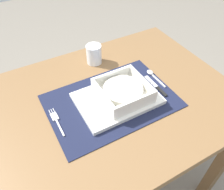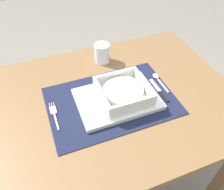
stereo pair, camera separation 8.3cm
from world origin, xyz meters
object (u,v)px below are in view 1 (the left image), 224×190
(dining_table, at_px, (110,117))
(porridge_bowl, at_px, (123,91))
(drinking_glass, at_px, (94,55))
(butter_knife, at_px, (157,87))
(fork, at_px, (56,120))
(bread_knife, at_px, (152,89))
(spoon, at_px, (152,74))

(dining_table, xyz_separation_m, porridge_bowl, (0.04, -0.02, 0.15))
(dining_table, distance_m, drinking_glass, 0.28)
(butter_knife, xyz_separation_m, drinking_glass, (-0.14, 0.27, 0.03))
(dining_table, bearing_deg, drinking_glass, 77.74)
(dining_table, relative_size, fork, 7.32)
(butter_knife, xyz_separation_m, bread_knife, (-0.02, 0.00, 0.00))
(spoon, height_order, drinking_glass, drinking_glass)
(dining_table, distance_m, fork, 0.24)
(dining_table, xyz_separation_m, butter_knife, (0.19, -0.04, 0.11))
(porridge_bowl, bearing_deg, butter_knife, -5.71)
(porridge_bowl, relative_size, spoon, 1.48)
(fork, height_order, spoon, spoon)
(dining_table, bearing_deg, porridge_bowl, -31.24)
(fork, relative_size, spoon, 1.12)
(spoon, distance_m, bread_knife, 0.09)
(porridge_bowl, relative_size, butter_knife, 1.33)
(bread_knife, xyz_separation_m, drinking_glass, (-0.12, 0.27, 0.03))
(dining_table, height_order, bread_knife, bread_knife)
(dining_table, height_order, butter_knife, butter_knife)
(drinking_glass, bearing_deg, porridge_bowl, -92.20)
(spoon, distance_m, drinking_glass, 0.26)
(spoon, xyz_separation_m, drinking_glass, (-0.17, 0.20, 0.03))
(butter_knife, bearing_deg, spoon, 72.51)
(dining_table, height_order, fork, fork)
(dining_table, height_order, drinking_glass, drinking_glass)
(fork, bearing_deg, dining_table, 3.09)
(butter_knife, distance_m, drinking_glass, 0.31)
(bread_knife, bearing_deg, fork, 176.02)
(butter_knife, bearing_deg, fork, 178.16)
(porridge_bowl, height_order, bread_knife, porridge_bowl)
(dining_table, xyz_separation_m, spoon, (0.22, 0.03, 0.11))
(bread_knife, bearing_deg, spoon, 55.71)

